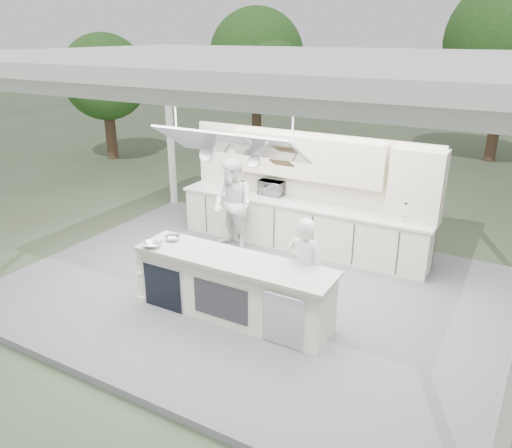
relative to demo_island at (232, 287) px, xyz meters
The scene contains 12 objects.
ground 1.10m from the demo_island, 101.07° to the left, with size 90.00×90.00×0.00m, color #48573C.
stage_deck 1.07m from the demo_island, 101.07° to the left, with size 8.00×6.00×0.12m, color slate.
tent 3.25m from the demo_island, 101.05° to the left, with size 8.20×6.20×3.86m.
demo_island is the anchor object (origin of this frame).
back_counter 2.82m from the demo_island, 93.63° to the left, with size 5.08×0.72×0.95m.
back_wall_unit 3.19m from the demo_island, 84.98° to the left, with size 5.05×0.48×2.25m.
tree_cluster 11.02m from the demo_island, 91.82° to the left, with size 19.55×9.40×5.85m.
head_chef 1.12m from the demo_island, 22.22° to the left, with size 0.60×0.39×1.63m, color silver.
sous_chef 2.52m from the demo_island, 121.34° to the left, with size 0.88×0.69×1.82m, color white.
toaster_oven 3.18m from the demo_island, 106.58° to the left, with size 0.52×0.35×0.29m, color silver.
bowl_large 1.40m from the demo_island, 169.43° to the right, with size 0.28×0.28×0.07m, color silver.
bowl_small 1.28m from the demo_island, behind, with size 0.23×0.23×0.07m, color silver.
Camera 1 is at (3.70, -6.46, 4.15)m, focal length 35.00 mm.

